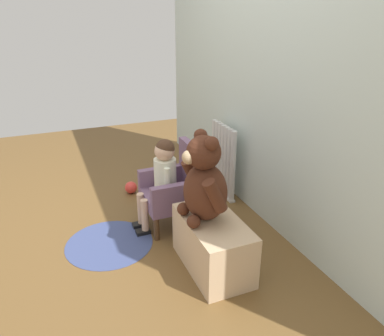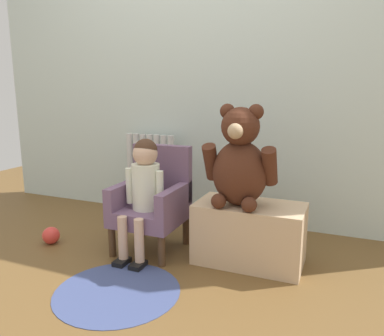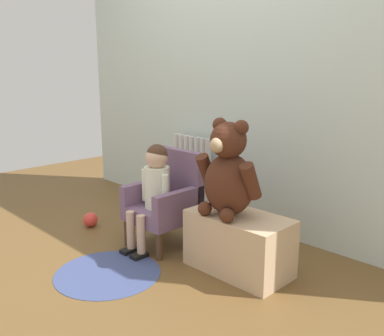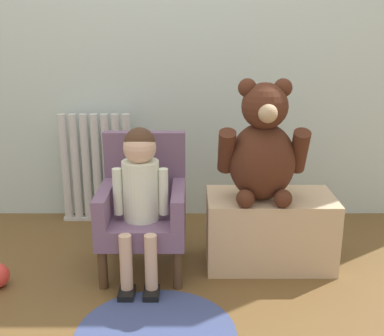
{
  "view_description": "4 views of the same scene",
  "coord_description": "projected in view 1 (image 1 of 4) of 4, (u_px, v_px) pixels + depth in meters",
  "views": [
    {
      "loc": [
        2.41,
        -0.47,
        1.6
      ],
      "look_at": [
        0.21,
        0.43,
        0.58
      ],
      "focal_mm": 35.0,
      "sensor_mm": 36.0,
      "label": 1
    },
    {
      "loc": [
        1.04,
        -1.61,
        1.0
      ],
      "look_at": [
        0.19,
        0.42,
        0.54
      ],
      "focal_mm": 35.0,
      "sensor_mm": 36.0,
      "label": 2
    },
    {
      "loc": [
        2.06,
        -1.46,
        1.21
      ],
      "look_at": [
        0.21,
        0.38,
        0.6
      ],
      "focal_mm": 40.0,
      "sensor_mm": 36.0,
      "label": 3
    },
    {
      "loc": [
        0.17,
        -1.77,
        1.17
      ],
      "look_at": [
        0.16,
        0.43,
        0.5
      ],
      "focal_mm": 45.0,
      "sensor_mm": 36.0,
      "label": 4
    }
  ],
  "objects": [
    {
      "name": "low_bench",
      "position": [
        213.0,
        244.0,
        2.45
      ],
      "size": [
        0.62,
        0.34,
        0.36
      ],
      "primitive_type": "cube",
      "color": "tan",
      "rests_on": "ground_plane"
    },
    {
      "name": "toy_ball",
      "position": [
        131.0,
        187.0,
        3.5
      ],
      "size": [
        0.11,
        0.11,
        0.11
      ],
      "primitive_type": "sphere",
      "color": "red",
      "rests_on": "ground_plane"
    },
    {
      "name": "ground_plane",
      "position": [
        129.0,
        237.0,
        2.84
      ],
      "size": [
        6.0,
        6.0,
        0.0
      ],
      "primitive_type": "plane",
      "color": "brown"
    },
    {
      "name": "child_armchair",
      "position": [
        176.0,
        187.0,
        2.92
      ],
      "size": [
        0.4,
        0.42,
        0.65
      ],
      "color": "slate",
      "rests_on": "ground_plane"
    },
    {
      "name": "back_wall",
      "position": [
        267.0,
        67.0,
        2.76
      ],
      "size": [
        3.8,
        0.05,
        2.4
      ],
      "primitive_type": "cube",
      "color": "silver",
      "rests_on": "ground_plane"
    },
    {
      "name": "radiator",
      "position": [
        223.0,
        161.0,
        3.4
      ],
      "size": [
        0.43,
        0.05,
        0.66
      ],
      "color": "silver",
      "rests_on": "ground_plane"
    },
    {
      "name": "floor_rug",
      "position": [
        109.0,
        243.0,
        2.76
      ],
      "size": [
        0.64,
        0.64,
        0.01
      ],
      "primitive_type": "cylinder",
      "color": "#3C4979",
      "rests_on": "ground_plane"
    },
    {
      "name": "large_teddy_bear",
      "position": [
        204.0,
        182.0,
        2.31
      ],
      "size": [
        0.42,
        0.29,
        0.57
      ],
      "color": "#4A2517",
      "rests_on": "low_bench"
    },
    {
      "name": "child_figure",
      "position": [
        162.0,
        172.0,
        2.82
      ],
      "size": [
        0.25,
        0.35,
        0.72
      ],
      "color": "silver",
      "rests_on": "ground_plane"
    }
  ]
}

